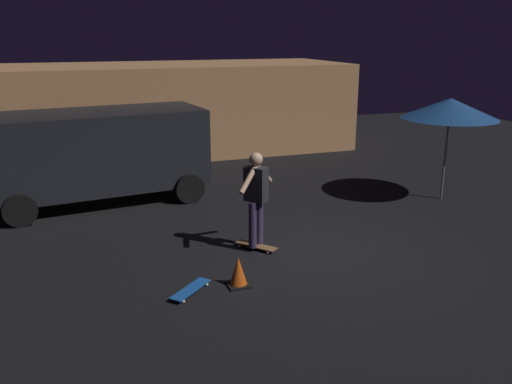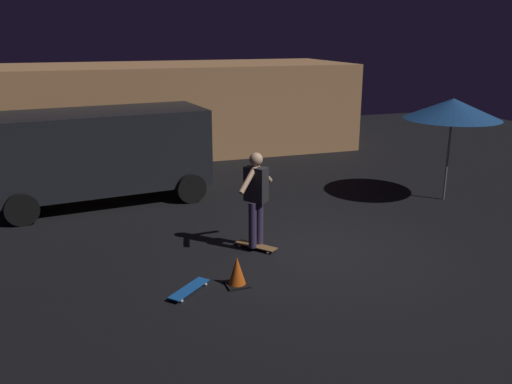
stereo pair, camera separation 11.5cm
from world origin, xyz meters
name	(u,v)px [view 1 (the left image)]	position (x,y,z in m)	size (l,w,h in m)	color
ground_plane	(324,251)	(0.00, 0.00, 0.00)	(28.00, 28.00, 0.00)	black
low_building	(154,108)	(-1.39, 9.37, 1.36)	(12.22, 4.28, 2.72)	tan
parked_van	(98,151)	(-3.46, 4.31, 1.16)	(4.79, 2.65, 2.03)	black
patio_umbrella	(450,109)	(3.92, 1.87, 2.07)	(2.10, 2.10, 2.30)	slate
skateboard_ridden	(256,246)	(-1.10, 0.48, 0.06)	(0.64, 0.73, 0.07)	olive
skateboard_spare	(191,290)	(-2.57, -0.78, 0.06)	(0.71, 0.67, 0.07)	#1959B2
skater	(256,193)	(-1.10, 0.48, 1.04)	(0.82, 0.68, 1.67)	#382D4C
traffic_cone	(238,273)	(-1.83, -0.78, 0.21)	(0.34, 0.34, 0.46)	black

